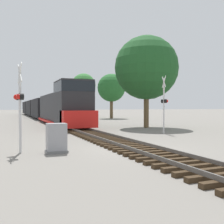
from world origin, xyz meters
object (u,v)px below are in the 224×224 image
object	(u,v)px
crossing_signal_far	(164,102)
tree_far_right	(146,68)
relay_cabinet	(56,138)
tree_deep_background	(84,86)
tree_mid_background	(111,88)
freight_train	(40,108)
crossing_signal_near	(19,101)

from	to	relation	value
crossing_signal_far	tree_far_right	bearing A→B (deg)	-1.63
crossing_signal_far	relay_cabinet	xyz separation A→B (m)	(-9.55, -5.62, -1.85)
relay_cabinet	tree_deep_background	xyz separation A→B (m)	(13.06, 41.61, 6.01)
relay_cabinet	tree_mid_background	distance (m)	37.13
tree_deep_background	tree_mid_background	bearing A→B (deg)	-70.71
freight_train	crossing_signal_far	size ratio (longest dim) A/B	13.55
crossing_signal_far	tree_deep_background	distance (m)	36.39
freight_train	crossing_signal_far	distance (m)	34.08
crossing_signal_far	relay_cabinet	world-z (taller)	crossing_signal_far
freight_train	tree_far_right	world-z (taller)	tree_far_right
tree_mid_background	crossing_signal_far	bearing A→B (deg)	-103.25
crossing_signal_near	crossing_signal_far	distance (m)	12.23
tree_far_right	tree_deep_background	size ratio (longest dim) A/B	1.03
freight_train	relay_cabinet	world-z (taller)	freight_train
freight_train	tree_deep_background	world-z (taller)	tree_deep_background
crossing_signal_near	tree_far_right	world-z (taller)	tree_far_right
tree_mid_background	tree_deep_background	bearing A→B (deg)	109.29
crossing_signal_near	tree_mid_background	size ratio (longest dim) A/B	0.50
crossing_signal_far	tree_mid_background	size ratio (longest dim) A/B	0.55
crossing_signal_far	tree_mid_background	world-z (taller)	tree_mid_background
relay_cabinet	crossing_signal_near	bearing A→B (deg)	159.99
relay_cabinet	tree_deep_background	size ratio (longest dim) A/B	0.15
crossing_signal_near	relay_cabinet	world-z (taller)	crossing_signal_near
crossing_signal_near	tree_far_right	bearing A→B (deg)	122.66
relay_cabinet	tree_deep_background	bearing A→B (deg)	72.58
tree_far_right	crossing_signal_near	bearing A→B (deg)	-139.45
freight_train	tree_mid_background	xyz separation A→B (m)	(12.23, -6.09, 3.76)
tree_far_right	tree_mid_background	distance (m)	22.02
freight_train	crossing_signal_far	xyz separation A→B (m)	(5.76, -33.59, 0.60)
freight_train	tree_deep_background	size ratio (longest dim) A/B	6.74
tree_far_right	tree_deep_background	xyz separation A→B (m)	(1.75, 29.99, 0.51)
relay_cabinet	crossing_signal_far	bearing A→B (deg)	30.48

